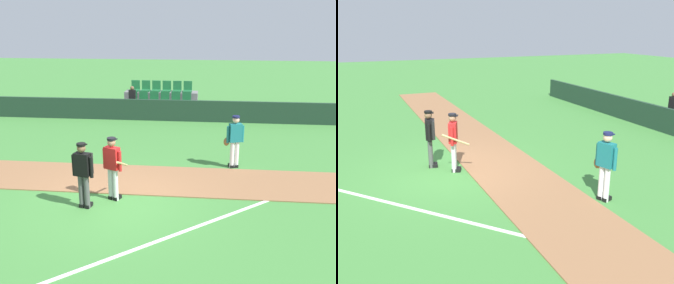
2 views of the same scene
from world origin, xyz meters
TOP-DOWN VIEW (x-y plane):
  - ground_plane at (0.00, 0.00)m, footprint 80.00×80.00m
  - infield_dirt_path at (0.00, 1.68)m, footprint 28.00×2.32m
  - foul_line_chalk at (3.00, -0.50)m, footprint 9.06×8.02m
  - batter_red_jersey at (0.03, 0.20)m, footprint 0.61×0.80m
  - umpire_home_plate at (-0.61, -0.35)m, footprint 0.58×0.36m
  - runner_teal_jersey at (3.38, 3.05)m, footprint 0.67×0.39m

SIDE VIEW (x-z plane):
  - ground_plane at x=0.00m, z-range 0.00..0.00m
  - foul_line_chalk at x=3.00m, z-range 0.00..0.01m
  - infield_dirt_path at x=0.00m, z-range 0.00..0.03m
  - runner_teal_jersey at x=3.38m, z-range 0.08..1.84m
  - batter_red_jersey at x=0.03m, z-range 0.09..1.85m
  - umpire_home_plate at x=-0.61m, z-range 0.12..1.88m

